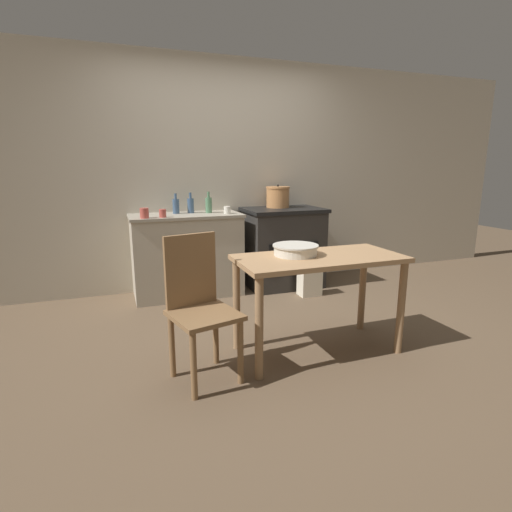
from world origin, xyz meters
name	(u,v)px	position (x,y,z in m)	size (l,w,h in m)	color
ground_plane	(273,332)	(0.00, 0.00, 0.00)	(14.00, 14.00, 0.00)	brown
wall_back	(221,175)	(0.00, 1.58, 1.27)	(8.00, 0.07, 2.55)	beige
counter_cabinet	(187,255)	(-0.48, 1.28, 0.44)	(1.17, 0.57, 0.88)	#B2A893
stove	(283,247)	(0.63, 1.25, 0.46)	(0.88, 0.65, 0.91)	#2D2B28
work_table	(319,271)	(0.18, -0.42, 0.63)	(1.22, 0.58, 0.74)	#A87F56
chair	(199,304)	(-0.73, -0.48, 0.51)	(0.49, 0.49, 0.95)	olive
flour_sack	(310,281)	(0.75, 0.79, 0.16)	(0.23, 0.16, 0.32)	beige
stock_pot	(278,197)	(0.60, 1.34, 1.03)	(0.27, 0.27, 0.26)	#B77A47
mixing_bowl_large	(295,249)	(0.03, -0.33, 0.79)	(0.34, 0.34, 0.08)	silver
bottle_far_left	(176,206)	(-0.57, 1.37, 0.97)	(0.07, 0.07, 0.21)	#3D5675
bottle_left	(191,205)	(-0.41, 1.37, 0.97)	(0.07, 0.07, 0.22)	#3D5675
bottle_mid_left	(209,205)	(-0.22, 1.32, 0.97)	(0.07, 0.07, 0.23)	#517F5B
cup_center_left	(144,213)	(-0.92, 1.08, 0.93)	(0.08, 0.08, 0.10)	#B74C42
cup_center	(227,210)	(-0.06, 1.17, 0.92)	(0.07, 0.07, 0.08)	silver
cup_center_right	(163,213)	(-0.74, 1.09, 0.92)	(0.07, 0.07, 0.08)	#B74C42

